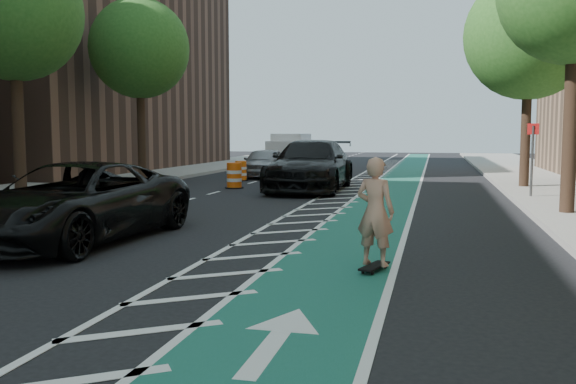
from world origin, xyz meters
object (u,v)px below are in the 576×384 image
(suv_near, at_px, (74,202))
(barrel_a, at_px, (125,209))
(skateboarder, at_px, (375,211))
(suv_far, at_px, (311,165))

(suv_near, distance_m, barrel_a, 1.73)
(skateboarder, xyz_separation_m, suv_near, (-6.10, 1.24, -0.16))
(suv_far, relative_size, barrel_a, 6.65)
(suv_near, height_order, suv_far, suv_far)
(skateboarder, bearing_deg, barrel_a, -8.46)
(skateboarder, distance_m, barrel_a, 6.61)
(suv_far, bearing_deg, suv_near, -102.04)
(skateboarder, distance_m, suv_far, 13.70)
(barrel_a, bearing_deg, suv_near, -96.75)
(skateboarder, height_order, barrel_a, skateboarder)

